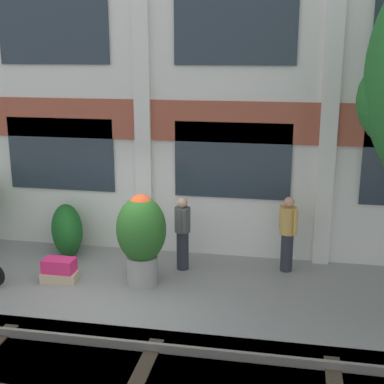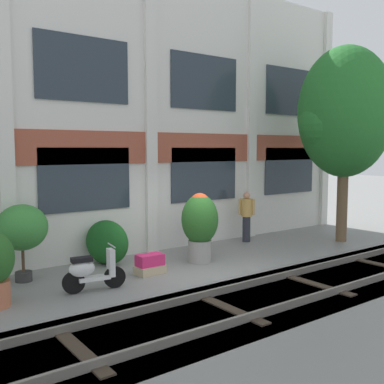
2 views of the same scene
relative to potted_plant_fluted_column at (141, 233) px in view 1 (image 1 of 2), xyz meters
name	(u,v)px [view 1 (image 1 of 2)]	position (x,y,z in m)	size (l,w,h in m)	color
ground_plane	(111,297)	(-0.43, -0.72, -1.09)	(80.00, 80.00, 0.00)	gray
apartment_facade	(145,72)	(-0.43, 2.09, 3.05)	(16.51, 0.64, 8.32)	silver
rail_tracks	(59,377)	(-0.43, -3.15, -1.23)	(24.15, 2.80, 0.43)	#423F3A
potted_plant_fluted_column	(141,233)	(0.00, 0.00, 0.00)	(1.00, 1.00, 1.88)	gray
potted_plant_square_trough	(60,271)	(-1.70, -0.21, -0.86)	(0.76, 0.50, 0.49)	tan
resident_by_doorway	(288,232)	(2.87, 1.21, -0.21)	(0.39, 0.41, 1.65)	#282833
resident_watching_tracks	(183,231)	(0.65, 0.89, -0.23)	(0.34, 0.50, 1.61)	#282833
topiary_hedge	(67,230)	(-2.15, 1.24, -0.50)	(1.27, 0.70, 1.19)	#19561E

